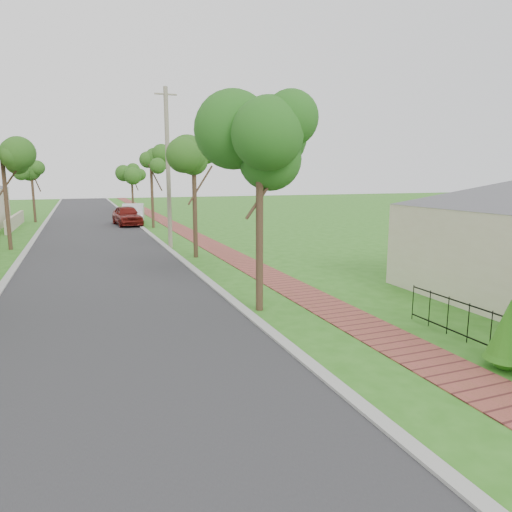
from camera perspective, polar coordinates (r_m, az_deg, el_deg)
ground at (r=8.24m, az=9.92°, el=-19.61°), size 160.00×160.00×0.00m
road at (r=26.42m, az=-19.13°, el=0.67°), size 7.00×120.00×0.02m
kerb_right at (r=26.78m, az=-11.31°, el=1.16°), size 0.30×120.00×0.10m
kerb_left at (r=26.56m, az=-27.00°, el=0.17°), size 0.30×120.00×0.10m
sidewalk at (r=27.33m, az=-5.93°, el=1.48°), size 1.50×120.00×0.03m
street_trees at (r=32.95m, az=-19.83°, el=10.32°), size 10.70×37.65×5.89m
parked_car_red at (r=38.82m, az=-15.81°, el=4.88°), size 2.32×4.86×1.60m
parked_car_white at (r=40.16m, az=-15.09°, el=5.11°), size 2.46×5.21×1.65m
near_tree at (r=13.45m, az=0.46°, el=13.64°), size 2.39×2.39×6.14m
utility_pole at (r=26.09m, az=-10.93°, el=10.72°), size 1.20×0.24×8.75m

